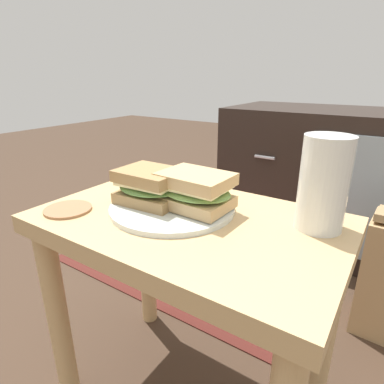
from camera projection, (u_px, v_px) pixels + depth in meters
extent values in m
cube|color=tan|center=(189.00, 225.00, 0.60)|extent=(0.56, 0.36, 0.04)
cylinder|color=tan|center=(58.00, 318.00, 0.69)|extent=(0.04, 0.04, 0.43)
cylinder|color=tan|center=(147.00, 258.00, 0.92)|extent=(0.04, 0.04, 0.43)
cylinder|color=tan|center=(326.00, 328.00, 0.67)|extent=(0.04, 0.04, 0.43)
cube|color=black|center=(344.00, 182.00, 1.33)|extent=(0.96, 0.44, 0.58)
cube|color=#8C9EA8|center=(370.00, 202.00, 1.08)|extent=(0.43, 0.01, 0.44)
cylinder|color=silver|center=(265.00, 157.00, 1.24)|extent=(0.08, 0.01, 0.01)
cylinder|color=silver|center=(260.00, 209.00, 1.32)|extent=(0.08, 0.01, 0.01)
cube|color=#4C1E19|center=(201.00, 257.00, 1.32)|extent=(0.99, 0.68, 0.01)
cube|color=brown|center=(201.00, 256.00, 1.32)|extent=(0.81, 0.56, 0.00)
cylinder|color=silver|center=(173.00, 207.00, 0.62)|extent=(0.24, 0.24, 0.01)
cube|color=#9E7A4C|center=(150.00, 197.00, 0.63)|extent=(0.13, 0.10, 0.02)
ellipsoid|color=#608C42|center=(150.00, 188.00, 0.63)|extent=(0.14, 0.11, 0.02)
cube|color=beige|center=(149.00, 182.00, 0.62)|extent=(0.12, 0.10, 0.01)
cube|color=#9E7A4C|center=(149.00, 175.00, 0.62)|extent=(0.12, 0.10, 0.02)
cube|color=tan|center=(196.00, 201.00, 0.61)|extent=(0.13, 0.10, 0.02)
ellipsoid|color=#729E4C|center=(196.00, 192.00, 0.60)|extent=(0.14, 0.11, 0.02)
cube|color=beige|center=(196.00, 186.00, 0.59)|extent=(0.12, 0.09, 0.01)
cube|color=tan|center=(196.00, 179.00, 0.59)|extent=(0.13, 0.10, 0.02)
cylinder|color=silver|center=(324.00, 184.00, 0.53)|extent=(0.08, 0.08, 0.16)
cylinder|color=#C67219|center=(323.00, 190.00, 0.53)|extent=(0.07, 0.07, 0.13)
cylinder|color=white|center=(329.00, 149.00, 0.51)|extent=(0.07, 0.07, 0.01)
cylinder|color=#996B47|center=(68.00, 209.00, 0.62)|extent=(0.09, 0.09, 0.01)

